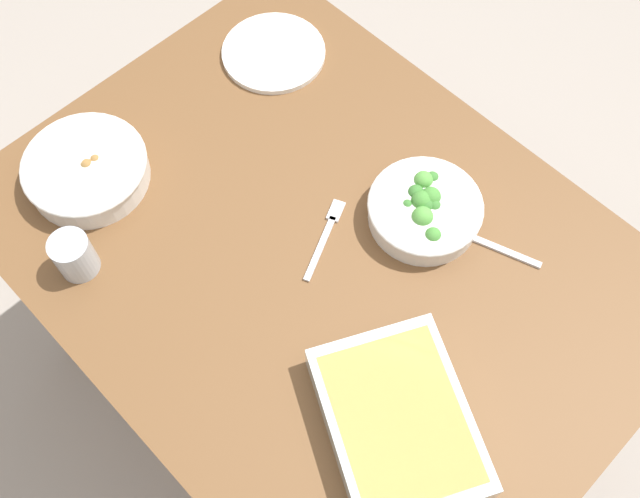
% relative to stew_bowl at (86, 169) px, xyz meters
% --- Properties ---
extents(ground_plane, '(6.00, 6.00, 0.00)m').
position_rel_stew_bowl_xyz_m(ground_plane, '(-0.42, -0.21, -0.77)').
color(ground_plane, '#9E9389').
extents(dining_table, '(1.20, 0.90, 0.74)m').
position_rel_stew_bowl_xyz_m(dining_table, '(-0.42, -0.21, -0.12)').
color(dining_table, brown).
rests_on(dining_table, ground_plane).
extents(stew_bowl, '(0.24, 0.24, 0.06)m').
position_rel_stew_bowl_xyz_m(stew_bowl, '(0.00, 0.00, 0.00)').
color(stew_bowl, silver).
rests_on(stew_bowl, dining_table).
extents(broccoli_bowl, '(0.21, 0.21, 0.07)m').
position_rel_stew_bowl_xyz_m(broccoli_bowl, '(-0.51, -0.39, -0.00)').
color(broccoli_bowl, silver).
rests_on(broccoli_bowl, dining_table).
extents(baking_dish, '(0.37, 0.33, 0.06)m').
position_rel_stew_bowl_xyz_m(baking_dish, '(-0.74, -0.07, 0.00)').
color(baking_dish, silver).
rests_on(baking_dish, dining_table).
extents(drink_cup, '(0.07, 0.07, 0.08)m').
position_rel_stew_bowl_xyz_m(drink_cup, '(-0.14, 0.13, 0.01)').
color(drink_cup, '#B2BCC6').
rests_on(drink_cup, dining_table).
extents(side_plate, '(0.22, 0.22, 0.01)m').
position_rel_stew_bowl_xyz_m(side_plate, '(-0.02, -0.47, -0.03)').
color(side_plate, white).
rests_on(side_plate, dining_table).
extents(spoon_by_stew, '(0.10, 0.16, 0.01)m').
position_rel_stew_bowl_xyz_m(spoon_by_stew, '(0.02, -0.04, -0.03)').
color(spoon_by_stew, silver).
rests_on(spoon_by_stew, dining_table).
extents(spoon_by_broccoli, '(0.17, 0.08, 0.01)m').
position_rel_stew_bowl_xyz_m(spoon_by_broccoli, '(-0.62, -0.43, -0.03)').
color(spoon_by_broccoli, silver).
rests_on(spoon_by_broccoli, dining_table).
extents(fork_on_table, '(0.09, 0.17, 0.01)m').
position_rel_stew_bowl_xyz_m(fork_on_table, '(-0.41, -0.24, -0.03)').
color(fork_on_table, silver).
rests_on(fork_on_table, dining_table).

